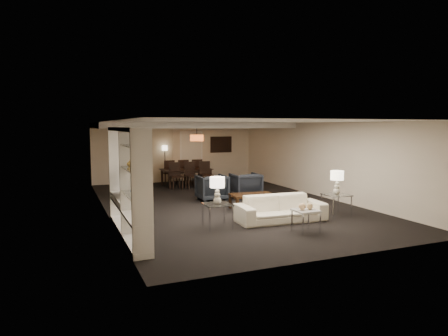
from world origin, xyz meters
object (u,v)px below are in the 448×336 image
television (123,182)px  chair_nl (176,176)px  floor_speaker (121,199)px  chair_fm (182,172)px  armchair_right (246,186)px  marble_table (306,221)px  coffee_table (252,202)px  floor_lamp (165,164)px  vase_amber (131,163)px  sofa (281,208)px  vase_blue (134,190)px  chair_fl (168,172)px  pendant_light (197,138)px  side_table_right (336,205)px  armchair_left (212,188)px  side_table_left (217,216)px  table_lamp_left (217,190)px  dining_table (187,177)px  chair_nm (192,175)px  chair_fr (196,171)px  chair_nr (206,174)px  table_lamp_right (337,183)px

television → chair_nl: 5.76m
floor_speaker → chair_fm: 6.24m
armchair_right → marble_table: size_ratio=1.79×
armchair_right → chair_fm: bearing=-73.2°
coffee_table → floor_lamp: 6.38m
vase_amber → chair_nl: size_ratio=0.16×
chair_fm → sofa: bearing=91.4°
vase_blue → chair_fl: size_ratio=0.16×
pendant_light → coffee_table: bearing=-88.4°
television → side_table_right: bearing=-99.8°
armchair_right → marble_table: bearing=84.8°
armchair_left → vase_amber: bearing=50.6°
pendant_light → side_table_left: bearing=-104.3°
sofa → side_table_right: bearing=3.0°
coffee_table → side_table_right: bearing=-43.3°
table_lamp_left → television: size_ratio=0.57×
television → floor_speaker: television is taller
coffee_table → floor_lamp: size_ratio=0.78×
side_table_left → vase_amber: 2.48m
armchair_right → television: (-4.31, -2.37, 0.66)m
vase_blue → dining_table: (3.32, 7.43, -0.80)m
dining_table → chair_nm: (0.00, -0.65, 0.16)m
floor_lamp → chair_fr: bearing=-26.8°
armchair_left → chair_nr: bearing=-105.4°
table_lamp_left → television: (-2.01, 0.93, 0.18)m
armchair_right → chair_fl: size_ratio=0.91×
sofa → television: bearing=168.8°
side_table_left → vase_blue: 2.35m
table_lamp_left → television: television is taller
chair_nr → chair_fr: bearing=90.0°
armchair_right → vase_blue: bearing=45.9°
armchair_right → television: television is taller
sofa → floor_speaker: floor_speaker is taller
television → chair_nr: television is taller
sofa → vase_blue: (-3.74, -0.79, 0.82)m
table_lamp_right → marble_table: (-1.70, -1.10, -0.63)m
coffee_table → armchair_left: bearing=109.4°
chair_fm → armchair_left: bearing=85.5°
chair_nr → floor_lamp: bearing=121.7°
floor_speaker → coffee_table: bearing=10.2°
table_lamp_left → dining_table: bearing=79.0°
chair_nm → floor_lamp: (-0.57, 1.89, 0.28)m
side_table_left → chair_nr: size_ratio=0.61×
marble_table → vase_amber: bearing=169.6°
side_table_left → floor_lamp: 7.93m
chair_fm → floor_lamp: size_ratio=0.64×
pendant_light → television: pendant_light is taller
floor_speaker → pendant_light: bearing=66.1°
armchair_left → floor_speaker: 3.32m
armchair_right → floor_speaker: size_ratio=0.93×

